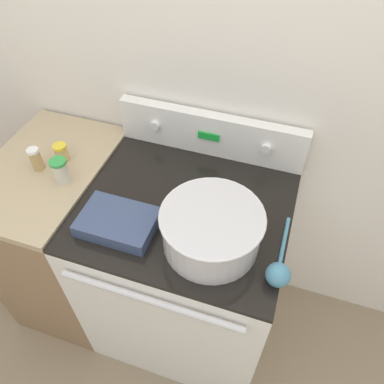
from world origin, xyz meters
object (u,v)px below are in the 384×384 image
(spice_jar_green_cap, at_px, (61,171))
(spice_jar_white_cap, at_px, (36,159))
(casserole_dish, at_px, (118,221))
(spice_jar_yellow_cap, at_px, (61,153))
(mixing_bowl, at_px, (212,228))
(ladle, at_px, (279,272))

(spice_jar_green_cap, relative_size, spice_jar_white_cap, 1.07)
(casserole_dish, xyz_separation_m, spice_jar_yellow_cap, (-0.37, 0.24, 0.02))
(casserole_dish, bearing_deg, mixing_bowl, 6.21)
(mixing_bowl, xyz_separation_m, spice_jar_white_cap, (-0.77, 0.13, -0.02))
(ladle, bearing_deg, spice_jar_green_cap, 169.67)
(ladle, distance_m, spice_jar_green_cap, 0.89)
(ladle, xyz_separation_m, spice_jar_green_cap, (-0.87, 0.16, 0.03))
(mixing_bowl, bearing_deg, spice_jar_yellow_cap, 163.85)
(mixing_bowl, bearing_deg, casserole_dish, -173.79)
(spice_jar_white_cap, bearing_deg, ladle, -10.72)
(casserole_dish, distance_m, spice_jar_green_cap, 0.33)
(casserole_dish, bearing_deg, ladle, -2.78)
(spice_jar_yellow_cap, bearing_deg, spice_jar_green_cap, -57.71)
(ladle, bearing_deg, casserole_dish, 177.22)
(mixing_bowl, bearing_deg, spice_jar_white_cap, 170.62)
(casserole_dish, relative_size, spice_jar_yellow_cap, 3.44)
(spice_jar_green_cap, height_order, spice_jar_white_cap, spice_jar_green_cap)
(spice_jar_yellow_cap, bearing_deg, mixing_bowl, -16.15)
(casserole_dish, distance_m, ladle, 0.57)
(spice_jar_yellow_cap, height_order, spice_jar_white_cap, spice_jar_white_cap)
(spice_jar_green_cap, height_order, spice_jar_yellow_cap, spice_jar_green_cap)
(casserole_dish, xyz_separation_m, ladle, (0.57, -0.03, 0.01))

